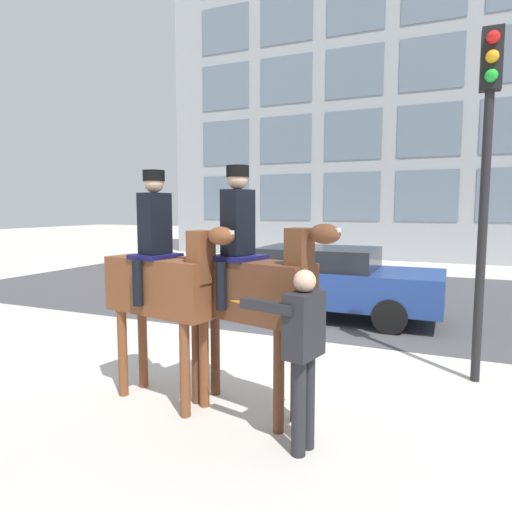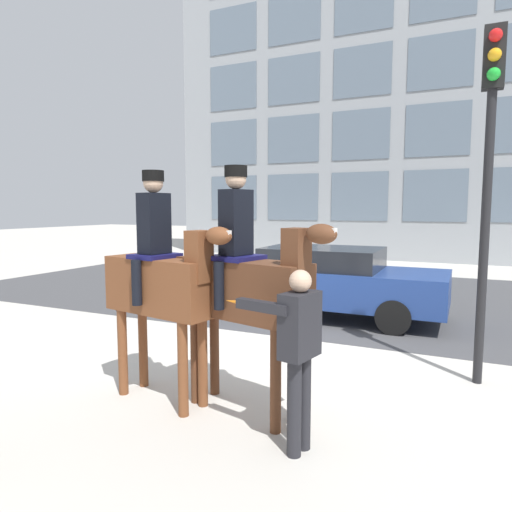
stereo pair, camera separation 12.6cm
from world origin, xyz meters
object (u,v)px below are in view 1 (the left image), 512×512
Objects in this scene: mounted_horse_lead at (163,281)px; street_car_near_lane at (323,280)px; mounted_horse_companion at (246,284)px; pedestrian_bystander at (302,346)px; traffic_light at (487,152)px.

street_car_near_lane is (0.55, 4.75, -0.65)m from mounted_horse_lead.
mounted_horse_companion reaches higher than pedestrian_bystander.
mounted_horse_lead is 1.86m from pedestrian_bystander.
street_car_near_lane is at bearing 94.11° from mounted_horse_lead.
mounted_horse_companion is 1.04m from pedestrian_bystander.
traffic_light reaches higher than mounted_horse_companion.
mounted_horse_companion is 4.70m from street_car_near_lane.
street_car_near_lane is at bearing -63.94° from pedestrian_bystander.
street_car_near_lane is (-0.42, 4.63, -0.66)m from mounted_horse_companion.
mounted_horse_lead is 4.83m from street_car_near_lane.
mounted_horse_companion is at bearing -21.09° from pedestrian_bystander.
street_car_near_lane is at bearing 109.34° from mounted_horse_companion.
street_car_near_lane is at bearing 135.65° from traffic_light.
mounted_horse_companion is at bearing 17.56° from mounted_horse_lead.
pedestrian_bystander is (1.76, -0.41, -0.41)m from mounted_horse_lead.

